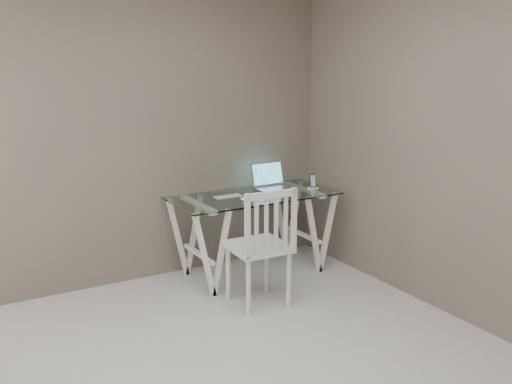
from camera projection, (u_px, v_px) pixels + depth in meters
room at (232, 107)px, 2.78m from camera, size 4.50×4.52×2.71m
desk at (254, 233)px, 5.20m from camera, size 1.50×0.70×0.75m
chair at (263, 242)px, 4.46m from camera, size 0.46×0.46×0.98m
laptop at (272, 182)px, 5.34m from camera, size 0.34×0.30×0.24m
keyboard at (228, 197)px, 5.03m from camera, size 0.27×0.11×0.01m
mouse at (246, 199)px, 4.90m from camera, size 0.10×0.06×0.03m
phone_dock at (313, 185)px, 5.33m from camera, size 0.08×0.08×0.14m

